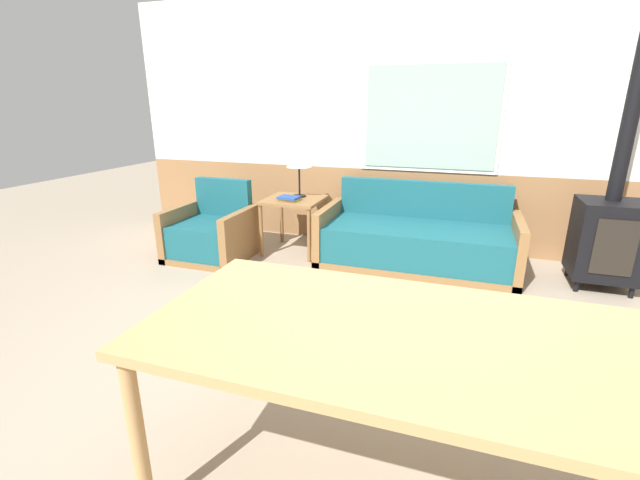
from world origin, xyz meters
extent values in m
plane|color=gray|center=(0.00, 0.00, 0.00)|extent=(16.00, 16.00, 0.00)
cube|color=#996B42|center=(0.00, 2.63, 0.43)|extent=(7.20, 0.06, 0.86)
cube|color=silver|center=(0.00, 2.63, 1.78)|extent=(7.20, 0.06, 1.84)
cube|color=white|center=(-0.09, 2.59, 1.42)|extent=(1.42, 0.01, 1.11)
cube|color=#99BCA8|center=(-0.09, 2.58, 1.42)|extent=(1.34, 0.02, 1.03)
cube|color=olive|center=(-0.09, 2.03, 0.03)|extent=(1.91, 0.86, 0.06)
cube|color=#195660|center=(-0.09, 2.01, 0.23)|extent=(1.75, 0.78, 0.34)
cube|color=#195660|center=(-0.09, 2.41, 0.59)|extent=(1.75, 0.10, 0.38)
cube|color=olive|center=(-1.01, 2.03, 0.27)|extent=(0.08, 0.86, 0.54)
cube|color=olive|center=(0.82, 2.03, 0.27)|extent=(0.08, 0.86, 0.54)
cube|color=olive|center=(-2.15, 1.55, 0.03)|extent=(0.79, 0.72, 0.06)
cube|color=#195660|center=(-2.15, 1.53, 0.22)|extent=(0.63, 0.64, 0.33)
cube|color=#195660|center=(-2.15, 1.86, 0.59)|extent=(0.63, 0.10, 0.40)
cube|color=olive|center=(-2.51, 1.55, 0.26)|extent=(0.08, 0.72, 0.53)
cube|color=olive|center=(-1.80, 1.55, 0.26)|extent=(0.08, 0.72, 0.53)
cube|color=olive|center=(-1.40, 2.02, 0.58)|extent=(0.60, 0.60, 0.03)
cylinder|color=olive|center=(-1.67, 1.75, 0.28)|extent=(0.04, 0.04, 0.56)
cylinder|color=olive|center=(-1.13, 1.75, 0.28)|extent=(0.04, 0.04, 0.56)
cylinder|color=olive|center=(-1.67, 2.29, 0.28)|extent=(0.04, 0.04, 0.56)
cylinder|color=olive|center=(-1.13, 2.29, 0.28)|extent=(0.04, 0.04, 0.56)
cylinder|color=black|center=(-1.38, 2.13, 0.60)|extent=(0.13, 0.13, 0.02)
cylinder|color=black|center=(-1.38, 2.13, 0.76)|extent=(0.02, 0.02, 0.30)
cone|color=silver|center=(-1.38, 2.13, 1.01)|extent=(0.27, 0.27, 0.20)
cube|color=gold|center=(-1.41, 1.93, 0.60)|extent=(0.21, 0.16, 0.02)
cube|color=#234799|center=(-1.41, 1.92, 0.62)|extent=(0.23, 0.18, 0.02)
cube|color=tan|center=(0.27, -0.70, 0.75)|extent=(2.18, 0.95, 0.04)
cylinder|color=tan|center=(-0.76, -1.12, 0.36)|extent=(0.06, 0.06, 0.73)
cylinder|color=tan|center=(-0.76, -0.29, 0.36)|extent=(0.06, 0.06, 0.73)
cylinder|color=black|center=(1.31, 1.82, 0.05)|extent=(0.04, 0.04, 0.10)
cylinder|color=black|center=(1.72, 1.82, 0.05)|extent=(0.04, 0.04, 0.10)
cylinder|color=black|center=(1.31, 2.20, 0.05)|extent=(0.04, 0.04, 0.10)
cylinder|color=black|center=(1.72, 2.20, 0.05)|extent=(0.04, 0.04, 0.10)
cube|color=black|center=(1.52, 2.01, 0.44)|extent=(0.51, 0.48, 0.67)
cube|color=black|center=(1.52, 1.77, 0.44)|extent=(0.31, 0.01, 0.47)
cylinder|color=black|center=(1.52, 2.06, 1.60)|extent=(0.12, 0.12, 1.66)
camera|label=1|loc=(0.30, -2.12, 1.57)|focal=24.00mm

